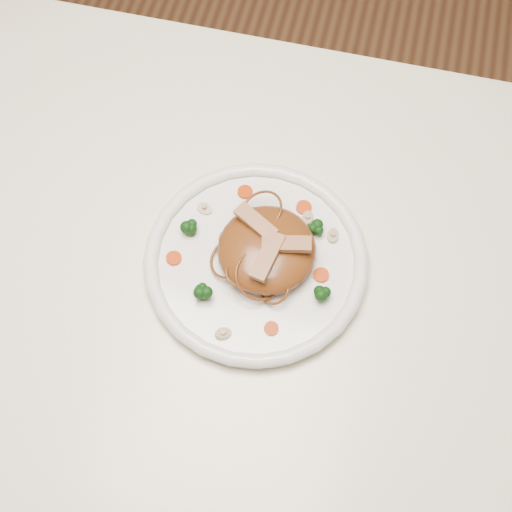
# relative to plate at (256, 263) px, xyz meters

# --- Properties ---
(ground) EXTENTS (4.00, 4.00, 0.00)m
(ground) POSITION_rel_plate_xyz_m (-0.09, 0.01, -0.76)
(ground) COLOR #532F1C
(ground) RESTS_ON ground
(table) EXTENTS (1.20, 0.80, 0.75)m
(table) POSITION_rel_plate_xyz_m (-0.09, 0.01, -0.11)
(table) COLOR white
(table) RESTS_ON ground
(plate) EXTENTS (0.35, 0.35, 0.02)m
(plate) POSITION_rel_plate_xyz_m (0.00, 0.00, 0.00)
(plate) COLOR white
(plate) RESTS_ON table
(noodle_mound) EXTENTS (0.17, 0.17, 0.04)m
(noodle_mound) POSITION_rel_plate_xyz_m (0.01, 0.01, 0.03)
(noodle_mound) COLOR brown
(noodle_mound) RESTS_ON plate
(chicken_a) EXTENTS (0.07, 0.03, 0.01)m
(chicken_a) POSITION_rel_plate_xyz_m (0.04, 0.01, 0.06)
(chicken_a) COLOR tan
(chicken_a) RESTS_ON noodle_mound
(chicken_b) EXTENTS (0.07, 0.05, 0.01)m
(chicken_b) POSITION_rel_plate_xyz_m (-0.01, 0.03, 0.06)
(chicken_b) COLOR tan
(chicken_b) RESTS_ON noodle_mound
(chicken_c) EXTENTS (0.04, 0.07, 0.01)m
(chicken_c) POSITION_rel_plate_xyz_m (0.02, -0.01, 0.06)
(chicken_c) COLOR tan
(chicken_c) RESTS_ON noodle_mound
(broccoli_0) EXTENTS (0.02, 0.02, 0.03)m
(broccoli_0) POSITION_rel_plate_xyz_m (0.07, 0.06, 0.02)
(broccoli_0) COLOR #0D390C
(broccoli_0) RESTS_ON plate
(broccoli_1) EXTENTS (0.03, 0.03, 0.03)m
(broccoli_1) POSITION_rel_plate_xyz_m (-0.10, 0.02, 0.02)
(broccoli_1) COLOR #0D390C
(broccoli_1) RESTS_ON plate
(broccoli_2) EXTENTS (0.03, 0.03, 0.03)m
(broccoli_2) POSITION_rel_plate_xyz_m (-0.06, -0.07, 0.02)
(broccoli_2) COLOR #0D390C
(broccoli_2) RESTS_ON plate
(broccoli_3) EXTENTS (0.04, 0.04, 0.03)m
(broccoli_3) POSITION_rel_plate_xyz_m (0.10, -0.03, 0.03)
(broccoli_3) COLOR #0D390C
(broccoli_3) RESTS_ON plate
(carrot_0) EXTENTS (0.03, 0.03, 0.00)m
(carrot_0) POSITION_rel_plate_xyz_m (0.05, 0.10, 0.01)
(carrot_0) COLOR #B53406
(carrot_0) RESTS_ON plate
(carrot_1) EXTENTS (0.03, 0.03, 0.00)m
(carrot_1) POSITION_rel_plate_xyz_m (-0.11, -0.02, 0.01)
(carrot_1) COLOR #B53406
(carrot_1) RESTS_ON plate
(carrot_2) EXTENTS (0.02, 0.02, 0.00)m
(carrot_2) POSITION_rel_plate_xyz_m (0.09, -0.00, 0.01)
(carrot_2) COLOR #B53406
(carrot_2) RESTS_ON plate
(carrot_3) EXTENTS (0.03, 0.03, 0.00)m
(carrot_3) POSITION_rel_plate_xyz_m (-0.04, 0.10, 0.01)
(carrot_3) COLOR #B53406
(carrot_3) RESTS_ON plate
(carrot_4) EXTENTS (0.02, 0.02, 0.00)m
(carrot_4) POSITION_rel_plate_xyz_m (0.04, -0.09, 0.01)
(carrot_4) COLOR #B53406
(carrot_4) RESTS_ON plate
(mushroom_0) EXTENTS (0.03, 0.03, 0.01)m
(mushroom_0) POSITION_rel_plate_xyz_m (-0.02, -0.11, 0.01)
(mushroom_0) COLOR beige
(mushroom_0) RESTS_ON plate
(mushroom_1) EXTENTS (0.02, 0.02, 0.01)m
(mushroom_1) POSITION_rel_plate_xyz_m (0.10, 0.06, 0.01)
(mushroom_1) COLOR beige
(mushroom_1) RESTS_ON plate
(mushroom_2) EXTENTS (0.03, 0.03, 0.01)m
(mushroom_2) POSITION_rel_plate_xyz_m (-0.09, 0.06, 0.01)
(mushroom_2) COLOR beige
(mushroom_2) RESTS_ON plate
(mushroom_3) EXTENTS (0.02, 0.02, 0.01)m
(mushroom_3) POSITION_rel_plate_xyz_m (0.06, 0.08, 0.01)
(mushroom_3) COLOR beige
(mushroom_3) RESTS_ON plate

